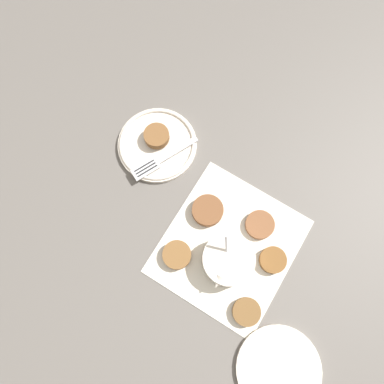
# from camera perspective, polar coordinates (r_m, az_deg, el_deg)

# --- Properties ---
(ground_plane) EXTENTS (4.00, 4.00, 0.00)m
(ground_plane) POSITION_cam_1_polar(r_m,az_deg,el_deg) (0.82, 7.00, -10.09)
(ground_plane) COLOR #605B56
(napkin) EXTENTS (0.31, 0.29, 0.00)m
(napkin) POSITION_cam_1_polar(r_m,az_deg,el_deg) (0.82, 5.65, -8.20)
(napkin) COLOR silver
(napkin) RESTS_ON ground_plane
(sauce_bowl) EXTENTS (0.12, 0.11, 0.10)m
(sauce_bowl) POSITION_cam_1_polar(r_m,az_deg,el_deg) (0.79, 5.47, -10.32)
(sauce_bowl) COLOR silver
(sauce_bowl) RESTS_ON napkin
(fritter_0) EXTENTS (0.06, 0.06, 0.01)m
(fritter_0) POSITION_cam_1_polar(r_m,az_deg,el_deg) (0.82, 10.29, -4.93)
(fritter_0) COLOR brown
(fritter_0) RESTS_ON napkin
(fritter_1) EXTENTS (0.07, 0.07, 0.02)m
(fritter_1) POSITION_cam_1_polar(r_m,az_deg,el_deg) (0.81, 2.39, -2.83)
(fritter_1) COLOR brown
(fritter_1) RESTS_ON napkin
(fritter_2) EXTENTS (0.06, 0.06, 0.02)m
(fritter_2) POSITION_cam_1_polar(r_m,az_deg,el_deg) (0.82, 12.20, -10.10)
(fritter_2) COLOR brown
(fritter_2) RESTS_ON napkin
(fritter_3) EXTENTS (0.06, 0.06, 0.02)m
(fritter_3) POSITION_cam_1_polar(r_m,az_deg,el_deg) (0.80, -2.32, -9.56)
(fritter_3) COLOR brown
(fritter_3) RESTS_ON napkin
(fritter_4) EXTENTS (0.06, 0.06, 0.02)m
(fritter_4) POSITION_cam_1_polar(r_m,az_deg,el_deg) (0.81, 8.29, -17.61)
(fritter_4) COLOR brown
(fritter_4) RESTS_ON napkin
(serving_plate) EXTENTS (0.18, 0.18, 0.02)m
(serving_plate) POSITION_cam_1_polar(r_m,az_deg,el_deg) (0.87, -5.31, 7.21)
(serving_plate) COLOR silver
(serving_plate) RESTS_ON ground_plane
(fritter_on_plate) EXTENTS (0.06, 0.06, 0.02)m
(fritter_on_plate) POSITION_cam_1_polar(r_m,az_deg,el_deg) (0.86, -5.42, 8.50)
(fritter_on_plate) COLOR brown
(fritter_on_plate) RESTS_ON serving_plate
(fork) EXTENTS (0.15, 0.10, 0.00)m
(fork) POSITION_cam_1_polar(r_m,az_deg,el_deg) (0.84, -5.13, 4.70)
(fork) COLOR silver
(fork) RESTS_ON serving_plate
(extra_saucer) EXTENTS (0.17, 0.17, 0.01)m
(extra_saucer) POSITION_cam_1_polar(r_m,az_deg,el_deg) (0.84, 13.06, -24.84)
(extra_saucer) COLOR silver
(extra_saucer) RESTS_ON ground_plane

